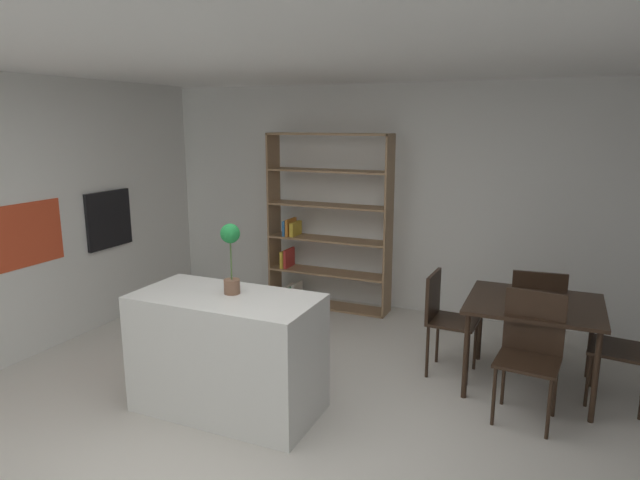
{
  "coord_description": "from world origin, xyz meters",
  "views": [
    {
      "loc": [
        1.76,
        -2.95,
        2.19
      ],
      "look_at": [
        -0.05,
        1.19,
        1.2
      ],
      "focal_mm": 30.94,
      "sensor_mm": 36.0,
      "label": 1
    }
  ],
  "objects_px": {
    "dining_chair_near": "(531,345)",
    "dining_chair_island_side": "(444,313)",
    "open_bookshelf": "(323,228)",
    "dining_chair_far": "(537,307)",
    "dining_chair_window_side": "(635,343)",
    "kitchen_island": "(228,353)",
    "built_in_oven": "(109,219)",
    "dining_table": "(534,311)",
    "potted_plant_on_island": "(231,252)"
  },
  "relations": [
    {
      "from": "open_bookshelf",
      "to": "dining_chair_window_side",
      "type": "xyz_separation_m",
      "value": [
        3.14,
        -1.23,
        -0.43
      ]
    },
    {
      "from": "kitchen_island",
      "to": "dining_chair_far",
      "type": "relative_size",
      "value": 1.55
    },
    {
      "from": "potted_plant_on_island",
      "to": "dining_chair_far",
      "type": "distance_m",
      "value": 2.8
    },
    {
      "from": "built_in_oven",
      "to": "kitchen_island",
      "type": "height_order",
      "value": "built_in_oven"
    },
    {
      "from": "dining_chair_near",
      "to": "dining_chair_island_side",
      "type": "bearing_deg",
      "value": 152.2
    },
    {
      "from": "kitchen_island",
      "to": "dining_chair_window_side",
      "type": "bearing_deg",
      "value": 24.53
    },
    {
      "from": "dining_chair_near",
      "to": "potted_plant_on_island",
      "type": "bearing_deg",
      "value": -154.43
    },
    {
      "from": "dining_chair_window_side",
      "to": "open_bookshelf",
      "type": "bearing_deg",
      "value": -103.08
    },
    {
      "from": "dining_chair_far",
      "to": "kitchen_island",
      "type": "bearing_deg",
      "value": 35.24
    },
    {
      "from": "open_bookshelf",
      "to": "dining_chair_window_side",
      "type": "relative_size",
      "value": 2.39
    },
    {
      "from": "dining_chair_near",
      "to": "dining_chair_island_side",
      "type": "relative_size",
      "value": 1.07
    },
    {
      "from": "potted_plant_on_island",
      "to": "dining_chair_near",
      "type": "relative_size",
      "value": 0.56
    },
    {
      "from": "built_in_oven",
      "to": "dining_table",
      "type": "xyz_separation_m",
      "value": [
        4.33,
        0.16,
        -0.48
      ]
    },
    {
      "from": "dining_chair_far",
      "to": "dining_chair_island_side",
      "type": "height_order",
      "value": "dining_chair_far"
    },
    {
      "from": "dining_table",
      "to": "dining_chair_near",
      "type": "height_order",
      "value": "dining_chair_near"
    },
    {
      "from": "potted_plant_on_island",
      "to": "open_bookshelf",
      "type": "bearing_deg",
      "value": 97.41
    },
    {
      "from": "open_bookshelf",
      "to": "dining_chair_far",
      "type": "relative_size",
      "value": 2.28
    },
    {
      "from": "dining_chair_window_side",
      "to": "dining_chair_near",
      "type": "height_order",
      "value": "dining_chair_near"
    },
    {
      "from": "open_bookshelf",
      "to": "dining_chair_near",
      "type": "distance_m",
      "value": 2.98
    },
    {
      "from": "kitchen_island",
      "to": "dining_table",
      "type": "height_order",
      "value": "kitchen_island"
    },
    {
      "from": "potted_plant_on_island",
      "to": "dining_chair_far",
      "type": "height_order",
      "value": "potted_plant_on_island"
    },
    {
      "from": "kitchen_island",
      "to": "dining_chair_far",
      "type": "bearing_deg",
      "value": 40.48
    },
    {
      "from": "dining_chair_island_side",
      "to": "dining_chair_near",
      "type": "bearing_deg",
      "value": -120.95
    },
    {
      "from": "dining_chair_window_side",
      "to": "dining_chair_near",
      "type": "distance_m",
      "value": 0.87
    },
    {
      "from": "potted_plant_on_island",
      "to": "dining_chair_island_side",
      "type": "xyz_separation_m",
      "value": [
        1.35,
        1.25,
        -0.69
      ]
    },
    {
      "from": "dining_chair_near",
      "to": "kitchen_island",
      "type": "bearing_deg",
      "value": -153.08
    },
    {
      "from": "dining_chair_island_side",
      "to": "dining_table",
      "type": "bearing_deg",
      "value": -87.84
    },
    {
      "from": "dining_table",
      "to": "dining_chair_window_side",
      "type": "bearing_deg",
      "value": -1.05
    },
    {
      "from": "potted_plant_on_island",
      "to": "dining_chair_near",
      "type": "xyz_separation_m",
      "value": [
        2.09,
        0.76,
        -0.67
      ]
    },
    {
      "from": "dining_chair_window_side",
      "to": "dining_chair_near",
      "type": "xyz_separation_m",
      "value": [
        -0.73,
        -0.47,
        0.05
      ]
    },
    {
      "from": "dining_chair_far",
      "to": "dining_chair_near",
      "type": "distance_m",
      "value": 0.97
    },
    {
      "from": "dining_chair_near",
      "to": "dining_chair_island_side",
      "type": "xyz_separation_m",
      "value": [
        -0.74,
        0.49,
        -0.02
      ]
    },
    {
      "from": "dining_chair_island_side",
      "to": "open_bookshelf",
      "type": "bearing_deg",
      "value": 56.38
    },
    {
      "from": "open_bookshelf",
      "to": "dining_chair_near",
      "type": "xyz_separation_m",
      "value": [
        2.41,
        -1.7,
        -0.38
      ]
    },
    {
      "from": "kitchen_island",
      "to": "dining_chair_island_side",
      "type": "height_order",
      "value": "kitchen_island"
    },
    {
      "from": "dining_chair_far",
      "to": "potted_plant_on_island",
      "type": "bearing_deg",
      "value": 34.48
    },
    {
      "from": "built_in_oven",
      "to": "dining_chair_window_side",
      "type": "height_order",
      "value": "built_in_oven"
    },
    {
      "from": "open_bookshelf",
      "to": "dining_chair_far",
      "type": "bearing_deg",
      "value": -16.84
    },
    {
      "from": "kitchen_island",
      "to": "dining_chair_island_side",
      "type": "xyz_separation_m",
      "value": [
        1.37,
        1.31,
        0.09
      ]
    },
    {
      "from": "open_bookshelf",
      "to": "built_in_oven",
      "type": "bearing_deg",
      "value": -144.44
    },
    {
      "from": "dining_chair_far",
      "to": "dining_chair_near",
      "type": "xyz_separation_m",
      "value": [
        0.0,
        -0.97,
        0.02
      ]
    },
    {
      "from": "kitchen_island",
      "to": "dining_chair_window_side",
      "type": "relative_size",
      "value": 1.62
    },
    {
      "from": "potted_plant_on_island",
      "to": "dining_chair_window_side",
      "type": "height_order",
      "value": "potted_plant_on_island"
    },
    {
      "from": "built_in_oven",
      "to": "dining_chair_far",
      "type": "relative_size",
      "value": 0.68
    },
    {
      "from": "dining_chair_far",
      "to": "built_in_oven",
      "type": "bearing_deg",
      "value": 3.26
    },
    {
      "from": "built_in_oven",
      "to": "open_bookshelf",
      "type": "distance_m",
      "value": 2.38
    },
    {
      "from": "dining_table",
      "to": "dining_chair_window_side",
      "type": "height_order",
      "value": "dining_chair_window_side"
    },
    {
      "from": "built_in_oven",
      "to": "kitchen_island",
      "type": "xyz_separation_m",
      "value": [
        2.23,
        -1.15,
        -0.69
      ]
    },
    {
      "from": "dining_chair_near",
      "to": "dining_chair_far",
      "type": "bearing_deg",
      "value": 95.67
    },
    {
      "from": "dining_chair_window_side",
      "to": "dining_chair_island_side",
      "type": "height_order",
      "value": "dining_chair_island_side"
    }
  ]
}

